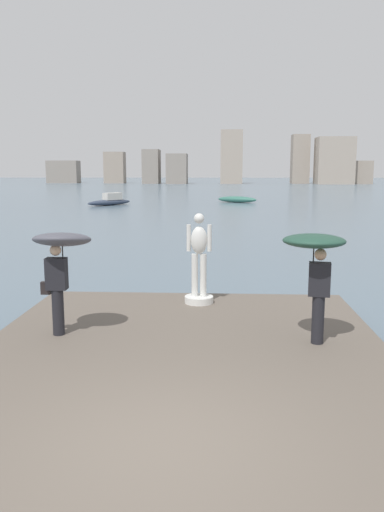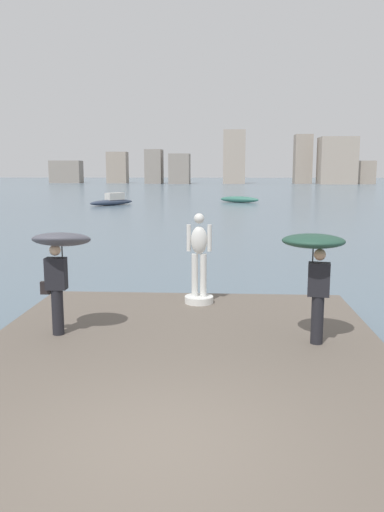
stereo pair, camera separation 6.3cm
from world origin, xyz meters
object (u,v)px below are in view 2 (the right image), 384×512
object	(u,v)px
onlooker_left	(60,252)
onlooker_right	(315,255)
statue_white_figure	(199,267)
boat_far	(112,201)
boat_mid	(239,199)

from	to	relation	value
onlooker_left	onlooker_right	bearing A→B (deg)	-2.75
statue_white_figure	boat_far	world-z (taller)	statue_white_figure
onlooker_right	boat_mid	distance (m)	47.59
statue_white_figure	boat_mid	distance (m)	44.91
onlooker_left	boat_far	distance (m)	42.97
boat_mid	boat_far	size ratio (longest dim) A/B	0.90
boat_far	statue_white_figure	bearing A→B (deg)	-75.12
statue_white_figure	boat_mid	bearing A→B (deg)	87.04
onlooker_left	onlooker_right	world-z (taller)	onlooker_left
onlooker_right	boat_mid	size ratio (longest dim) A/B	0.44
onlooker_left	statue_white_figure	bearing A→B (deg)	45.22
onlooker_right	boat_mid	bearing A→B (deg)	89.82
boat_far	onlooker_right	bearing A→B (deg)	-73.31
boat_mid	statue_white_figure	bearing A→B (deg)	-92.96
statue_white_figure	onlooker_left	world-z (taller)	statue_white_figure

